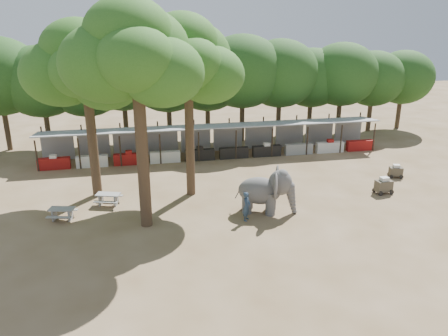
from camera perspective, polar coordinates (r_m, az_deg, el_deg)
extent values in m
plane|color=brown|center=(23.98, 4.74, -8.24)|extent=(100.00, 100.00, 0.00)
cube|color=gray|center=(35.96, -1.26, 5.49)|extent=(28.00, 2.99, 0.39)
cylinder|color=#2D2319|center=(35.10, -21.53, 1.57)|extent=(0.12, 0.12, 2.40)
cylinder|color=#2D2319|center=(37.60, -20.92, 3.09)|extent=(0.12, 0.12, 2.80)
cube|color=maroon|center=(35.55, -21.32, 0.54)|extent=(2.38, 0.50, 0.90)
cube|color=gray|center=(37.66, -20.86, 2.48)|extent=(2.52, 0.12, 2.00)
cylinder|color=#2D2319|center=(34.69, -16.99, 1.89)|extent=(0.12, 0.12, 2.40)
cylinder|color=#2D2319|center=(37.22, -16.67, 3.40)|extent=(0.12, 0.12, 2.80)
cube|color=silver|center=(35.14, -16.84, 0.84)|extent=(2.38, 0.50, 0.90)
cube|color=gray|center=(37.27, -16.62, 2.78)|extent=(2.52, 0.12, 2.00)
cylinder|color=#2D2319|center=(34.50, -12.37, 2.20)|extent=(0.12, 0.12, 2.40)
cylinder|color=#2D2319|center=(37.04, -12.36, 3.69)|extent=(0.12, 0.12, 2.80)
cube|color=maroon|center=(34.96, -12.28, 1.14)|extent=(2.38, 0.50, 0.90)
cube|color=gray|center=(37.10, -12.32, 3.08)|extent=(2.52, 0.12, 2.00)
cylinder|color=#2D2319|center=(34.54, -7.72, 2.50)|extent=(0.12, 0.12, 2.40)
cylinder|color=#2D2319|center=(37.08, -8.03, 3.97)|extent=(0.12, 0.12, 2.80)
cube|color=silver|center=(35.00, -7.70, 1.44)|extent=(2.38, 0.50, 0.90)
cube|color=gray|center=(37.13, -8.00, 3.35)|extent=(2.52, 0.12, 2.00)
cylinder|color=#2D2319|center=(34.80, -3.12, 2.78)|extent=(0.12, 0.12, 2.40)
cylinder|color=#2D2319|center=(37.32, -3.73, 4.22)|extent=(0.12, 0.12, 2.80)
cube|color=black|center=(35.26, -3.16, 1.72)|extent=(2.38, 0.50, 0.90)
cube|color=gray|center=(37.38, -3.71, 3.61)|extent=(2.52, 0.12, 2.00)
cylinder|color=#2D2319|center=(35.29, 1.39, 3.03)|extent=(0.12, 0.12, 2.40)
cylinder|color=#2D2319|center=(37.78, 0.49, 4.44)|extent=(0.12, 0.12, 2.80)
cube|color=black|center=(35.74, 1.29, 1.99)|extent=(2.38, 0.50, 0.90)
cube|color=gray|center=(37.83, 0.51, 3.84)|extent=(2.52, 0.12, 2.00)
cylinder|color=#2D2319|center=(35.99, 5.75, 3.26)|extent=(0.12, 0.12, 2.40)
cylinder|color=#2D2319|center=(38.43, 4.60, 4.64)|extent=(0.12, 0.12, 2.80)
cube|color=black|center=(36.43, 5.60, 2.23)|extent=(2.38, 0.50, 0.90)
cube|color=gray|center=(38.49, 4.60, 4.04)|extent=(2.52, 0.12, 2.00)
cylinder|color=#2D2319|center=(36.88, 9.92, 3.46)|extent=(0.12, 0.12, 2.40)
cylinder|color=#2D2319|center=(39.27, 8.55, 4.80)|extent=(0.12, 0.12, 2.80)
cube|color=gray|center=(37.31, 9.72, 2.46)|extent=(2.38, 0.50, 0.90)
cube|color=gray|center=(39.33, 8.54, 4.22)|extent=(2.52, 0.12, 2.00)
cylinder|color=#2D2319|center=(37.97, 13.88, 3.64)|extent=(0.12, 0.12, 2.40)
cylinder|color=#2D2319|center=(40.29, 12.31, 4.94)|extent=(0.12, 0.12, 2.80)
cube|color=silver|center=(38.38, 13.64, 2.66)|extent=(2.38, 0.50, 0.90)
cube|color=gray|center=(40.34, 12.30, 4.37)|extent=(2.52, 0.12, 2.00)
cylinder|color=#2D2319|center=(39.22, 17.60, 3.79)|extent=(0.12, 0.12, 2.40)
cylinder|color=#2D2319|center=(41.47, 15.88, 5.05)|extent=(0.12, 0.12, 2.80)
cube|color=maroon|center=(39.62, 17.33, 2.84)|extent=(2.38, 0.50, 0.90)
cube|color=gray|center=(41.53, 15.86, 4.50)|extent=(2.52, 0.12, 2.00)
cylinder|color=#332316|center=(28.30, -16.99, 5.24)|extent=(0.60, 0.60, 9.20)
cone|color=#332316|center=(27.62, -17.94, 14.53)|extent=(0.57, 0.57, 2.88)
ellipsoid|color=#205116|center=(28.22, -20.46, 11.51)|extent=(4.80, 4.80, 3.94)
ellipsoid|color=#205116|center=(27.10, -15.12, 10.91)|extent=(4.20, 4.20, 3.44)
ellipsoid|color=#205116|center=(28.75, -17.15, 13.19)|extent=(5.20, 5.20, 4.26)
ellipsoid|color=#205116|center=(26.43, -17.98, 11.99)|extent=(3.80, 3.80, 3.12)
ellipsoid|color=#205116|center=(27.85, -18.54, 14.54)|extent=(4.40, 4.40, 3.61)
cylinder|color=#332316|center=(23.15, -10.77, 4.29)|extent=(0.64, 0.64, 10.40)
cone|color=#332316|center=(22.42, -11.63, 17.24)|extent=(0.61, 0.61, 3.25)
ellipsoid|color=#205116|center=(22.85, -14.96, 13.09)|extent=(4.80, 4.80, 3.94)
ellipsoid|color=#205116|center=(22.00, -8.08, 12.27)|extent=(4.20, 4.20, 3.44)
ellipsoid|color=#205116|center=(23.56, -10.98, 15.01)|extent=(5.20, 5.20, 4.26)
ellipsoid|color=#205116|center=(21.19, -11.38, 13.74)|extent=(3.80, 3.80, 3.12)
ellipsoid|color=#205116|center=(22.62, -12.39, 16.80)|extent=(4.40, 4.40, 3.61)
cylinder|color=#332316|center=(27.30, -4.56, 5.97)|extent=(0.56, 0.56, 9.60)
cone|color=#332316|center=(26.62, -4.84, 16.07)|extent=(0.53, 0.53, 3.00)
ellipsoid|color=#205116|center=(26.91, -7.86, 12.92)|extent=(4.80, 4.80, 3.94)
ellipsoid|color=#205116|center=(26.36, -1.92, 12.08)|extent=(4.20, 4.20, 3.44)
ellipsoid|color=#205116|center=(27.79, -4.64, 14.47)|extent=(5.20, 5.20, 4.26)
ellipsoid|color=#205116|center=(25.42, -4.41, 13.36)|extent=(3.80, 3.80, 3.12)
ellipsoid|color=#205116|center=(26.79, -5.55, 15.99)|extent=(4.40, 4.40, 3.61)
cylinder|color=#332316|center=(41.82, -25.75, 4.64)|extent=(0.44, 0.44, 3.74)
ellipsoid|color=#173813|center=(41.17, -26.49, 9.55)|extent=(6.46, 5.95, 5.61)
cylinder|color=#332316|center=(41.10, -21.25, 5.02)|extent=(0.44, 0.44, 3.74)
ellipsoid|color=#173813|center=(40.44, -21.88, 10.04)|extent=(6.46, 5.95, 5.61)
cylinder|color=#332316|center=(40.65, -16.61, 5.38)|extent=(0.44, 0.44, 3.74)
ellipsoid|color=#173813|center=(39.98, -17.12, 10.47)|extent=(6.46, 5.95, 5.61)
cylinder|color=#332316|center=(40.46, -11.90, 5.71)|extent=(0.44, 0.44, 3.74)
ellipsoid|color=#173813|center=(39.79, -12.26, 10.83)|extent=(6.46, 5.95, 5.61)
cylinder|color=#332316|center=(40.55, -7.17, 6.01)|extent=(0.44, 0.44, 3.74)
ellipsoid|color=#173813|center=(39.88, -7.39, 11.12)|extent=(6.46, 5.95, 5.61)
cylinder|color=#332316|center=(40.91, -2.49, 6.26)|extent=(0.44, 0.44, 3.74)
ellipsoid|color=#173813|center=(40.25, -2.56, 11.33)|extent=(6.46, 5.95, 5.61)
cylinder|color=#332316|center=(41.54, 2.09, 6.46)|extent=(0.44, 0.44, 3.74)
ellipsoid|color=#173813|center=(40.89, 2.15, 11.46)|extent=(6.46, 5.95, 5.61)
cylinder|color=#332316|center=(42.42, 6.50, 6.62)|extent=(0.44, 0.44, 3.74)
ellipsoid|color=#173813|center=(41.78, 6.69, 11.51)|extent=(6.46, 5.95, 5.61)
cylinder|color=#332316|center=(43.53, 10.72, 6.73)|extent=(0.44, 0.44, 3.74)
ellipsoid|color=#173813|center=(42.91, 11.02, 11.50)|extent=(6.46, 5.95, 5.61)
cylinder|color=#332316|center=(44.87, 14.70, 6.81)|extent=(0.44, 0.44, 3.74)
ellipsoid|color=#173813|center=(44.27, 15.11, 11.42)|extent=(6.46, 5.95, 5.61)
cylinder|color=#332316|center=(46.41, 18.44, 6.85)|extent=(0.44, 0.44, 3.74)
ellipsoid|color=#173813|center=(45.83, 18.93, 11.30)|extent=(6.46, 5.95, 5.61)
cylinder|color=#332316|center=(48.13, 21.93, 6.86)|extent=(0.44, 0.44, 3.74)
ellipsoid|color=#173813|center=(47.57, 22.48, 11.15)|extent=(6.46, 5.95, 5.61)
ellipsoid|color=#494646|center=(25.80, 4.66, -2.96)|extent=(2.88, 2.27, 1.63)
cylinder|color=#494646|center=(25.76, 3.01, -4.50)|extent=(0.75, 0.75, 1.37)
cylinder|color=#494646|center=(26.46, 3.20, -3.83)|extent=(0.75, 0.75, 1.37)
cylinder|color=#494646|center=(25.65, 6.09, -4.68)|extent=(0.75, 0.75, 1.37)
cylinder|color=#494646|center=(26.36, 6.20, -4.01)|extent=(0.75, 0.75, 1.37)
ellipsoid|color=#494646|center=(25.53, 7.37, -1.91)|extent=(1.70, 1.55, 1.51)
ellipsoid|color=#494646|center=(24.84, 6.76, -2.40)|extent=(0.66, 1.24, 1.55)
ellipsoid|color=#494646|center=(26.21, 6.94, -1.23)|extent=(0.66, 1.24, 1.55)
cone|color=#494646|center=(25.91, 8.90, -4.15)|extent=(0.80, 0.80, 1.71)
imported|color=#26384C|center=(24.81, 2.97, -5.02)|extent=(0.67, 0.74, 1.71)
cube|color=gray|center=(26.55, -20.44, -5.02)|extent=(1.53, 0.97, 0.06)
cube|color=gray|center=(26.87, -21.29, -5.65)|extent=(0.22, 0.57, 0.66)
cube|color=gray|center=(26.52, -19.41, -5.75)|extent=(0.22, 0.57, 0.66)
cube|color=gray|center=(26.23, -20.78, -6.04)|extent=(1.43, 0.56, 0.05)
cube|color=gray|center=(27.10, -19.97, -5.12)|extent=(1.43, 0.56, 0.05)
cube|color=gray|center=(27.75, -14.91, -3.33)|extent=(1.59, 1.08, 0.06)
cube|color=gray|center=(28.05, -15.78, -3.95)|extent=(0.26, 0.59, 0.68)
cube|color=gray|center=(27.72, -13.90, -4.07)|extent=(0.26, 0.59, 0.68)
cube|color=gray|center=(27.40, -15.23, -4.31)|extent=(1.46, 0.66, 0.05)
cube|color=gray|center=(28.32, -14.49, -3.46)|extent=(1.46, 0.66, 0.05)
cube|color=#3B3328|center=(30.44, 20.12, -2.20)|extent=(1.10, 0.73, 0.73)
cylinder|color=black|center=(30.08, 19.78, -3.17)|extent=(0.32, 0.09, 0.31)
cylinder|color=black|center=(30.57, 21.06, -2.97)|extent=(0.32, 0.09, 0.31)
cylinder|color=black|center=(30.59, 19.03, -2.71)|extent=(0.32, 0.09, 0.31)
cylinder|color=black|center=(31.07, 20.30, -2.52)|extent=(0.32, 0.09, 0.31)
cube|color=silver|center=(30.28, 20.22, -1.37)|extent=(0.56, 0.47, 0.26)
cube|color=#3B3328|center=(33.81, 21.52, -0.42)|extent=(1.01, 0.76, 0.63)
cylinder|color=black|center=(33.54, 21.01, -1.08)|extent=(0.27, 0.12, 0.27)
cylinder|color=black|center=(33.75, 22.18, -1.10)|extent=(0.27, 0.12, 0.27)
cylinder|color=black|center=(34.07, 20.75, -0.73)|extent=(0.27, 0.12, 0.27)
cylinder|color=black|center=(34.28, 21.89, -0.76)|extent=(0.27, 0.12, 0.27)
cube|color=silver|center=(33.68, 21.60, 0.23)|extent=(0.53, 0.46, 0.22)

